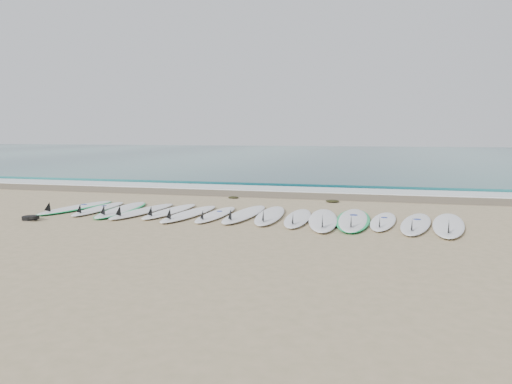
% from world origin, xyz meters
% --- Properties ---
extents(ground, '(120.00, 120.00, 0.00)m').
position_xyz_m(ground, '(0.00, 0.00, 0.00)').
color(ground, tan).
extents(ocean, '(120.00, 55.00, 0.03)m').
position_xyz_m(ocean, '(0.00, 32.50, 0.01)').
color(ocean, '#1A585C').
rests_on(ocean, ground).
extents(wet_sand_band, '(120.00, 1.80, 0.01)m').
position_xyz_m(wet_sand_band, '(0.00, 4.10, 0.01)').
color(wet_sand_band, brown).
rests_on(wet_sand_band, ground).
extents(foam_band, '(120.00, 1.40, 0.04)m').
position_xyz_m(foam_band, '(0.00, 5.50, 0.02)').
color(foam_band, silver).
rests_on(foam_band, ground).
extents(wave_crest, '(120.00, 1.00, 0.10)m').
position_xyz_m(wave_crest, '(0.00, 7.00, 0.05)').
color(wave_crest, '#1A585C').
rests_on(wave_crest, ground).
extents(surfboard_0, '(0.95, 2.55, 0.32)m').
position_xyz_m(surfboard_0, '(-4.25, 0.05, 0.05)').
color(surfboard_0, silver).
rests_on(surfboard_0, ground).
extents(surfboard_1, '(0.58, 2.33, 0.30)m').
position_xyz_m(surfboard_1, '(-3.61, -0.01, 0.05)').
color(surfboard_1, white).
rests_on(surfboard_1, ground).
extents(surfboard_2, '(0.90, 2.68, 0.33)m').
position_xyz_m(surfboard_2, '(-2.99, -0.00, 0.05)').
color(surfboard_2, silver).
rests_on(surfboard_2, ground).
extents(surfboard_3, '(0.80, 2.57, 0.32)m').
position_xyz_m(surfboard_3, '(-2.41, -0.09, 0.06)').
color(surfboard_3, silver).
rests_on(surfboard_3, ground).
extents(surfboard_4, '(0.68, 2.44, 0.31)m').
position_xyz_m(surfboard_4, '(-1.79, 0.05, 0.05)').
color(surfboard_4, white).
rests_on(surfboard_4, ground).
extents(surfboard_5, '(0.74, 2.58, 0.33)m').
position_xyz_m(surfboard_5, '(-1.21, -0.19, 0.06)').
color(surfboard_5, white).
rests_on(surfboard_5, ground).
extents(surfboard_6, '(0.50, 2.32, 0.30)m').
position_xyz_m(surfboard_6, '(-0.61, -0.10, 0.05)').
color(surfboard_6, white).
rests_on(surfboard_6, ground).
extents(surfboard_7, '(0.64, 2.69, 0.34)m').
position_xyz_m(surfboard_7, '(0.01, 0.07, 0.06)').
color(surfboard_7, white).
rests_on(surfboard_7, ground).
extents(surfboard_8, '(0.77, 2.69, 0.34)m').
position_xyz_m(surfboard_8, '(0.60, 0.06, 0.06)').
color(surfboard_8, white).
rests_on(surfboard_8, ground).
extents(surfboard_9, '(0.66, 2.50, 0.32)m').
position_xyz_m(surfboard_9, '(1.25, -0.11, 0.05)').
color(surfboard_9, white).
rests_on(surfboard_9, ground).
extents(surfboard_10, '(0.90, 2.91, 0.37)m').
position_xyz_m(surfboard_10, '(1.81, -0.24, 0.06)').
color(surfboard_10, white).
rests_on(surfboard_10, ground).
extents(surfboard_11, '(0.78, 2.94, 0.37)m').
position_xyz_m(surfboard_11, '(2.41, -0.02, 0.06)').
color(surfboard_11, white).
rests_on(surfboard_11, ground).
extents(surfboard_12, '(0.66, 2.37, 0.30)m').
position_xyz_m(surfboard_12, '(3.02, -0.04, 0.05)').
color(surfboard_12, white).
rests_on(surfboard_12, ground).
extents(surfboard_13, '(0.89, 2.70, 0.34)m').
position_xyz_m(surfboard_13, '(3.65, -0.20, 0.06)').
color(surfboard_13, white).
rests_on(surfboard_13, ground).
extents(surfboard_14, '(0.92, 2.93, 0.37)m').
position_xyz_m(surfboard_14, '(4.27, -0.19, 0.06)').
color(surfboard_14, white).
rests_on(surfboard_14, ground).
extents(seaweed_near, '(0.31, 0.24, 0.06)m').
position_xyz_m(seaweed_near, '(-1.14, 2.98, 0.03)').
color(seaweed_near, black).
rests_on(seaweed_near, ground).
extents(seaweed_far, '(0.37, 0.29, 0.07)m').
position_xyz_m(seaweed_far, '(1.68, 2.86, 0.04)').
color(seaweed_far, black).
rests_on(seaweed_far, ground).
extents(leash_coil, '(0.46, 0.36, 0.11)m').
position_xyz_m(leash_coil, '(-4.28, -1.52, 0.05)').
color(leash_coil, black).
rests_on(leash_coil, ground).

